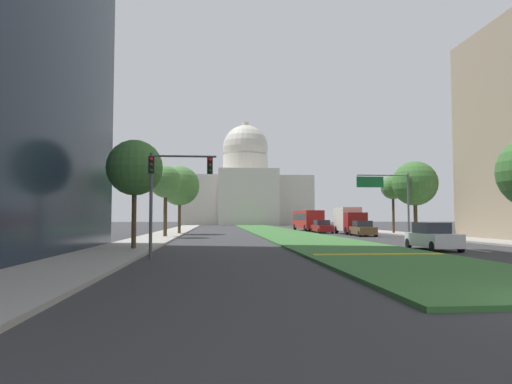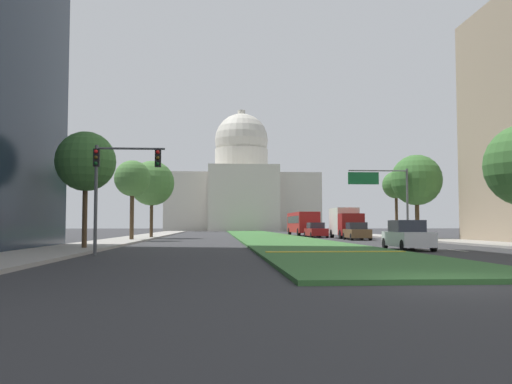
{
  "view_description": "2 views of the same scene",
  "coord_description": "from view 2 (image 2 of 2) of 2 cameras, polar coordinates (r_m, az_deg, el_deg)",
  "views": [
    {
      "loc": [
        -8.11,
        -9.24,
        2.02
      ],
      "look_at": [
        -1.92,
        61.06,
        5.95
      ],
      "focal_mm": 31.75,
      "sensor_mm": 36.0,
      "label": 1
    },
    {
      "loc": [
        -5.58,
        -12.82,
        1.45
      ],
      "look_at": [
        -1.32,
        48.04,
        5.07
      ],
      "focal_mm": 38.45,
      "sensor_mm": 36.0,
      "label": 2
    }
  ],
  "objects": [
    {
      "name": "ground_plane",
      "position": [
        71.24,
        0.49,
        -4.56
      ],
      "size": [
        260.0,
        260.0,
        0.0
      ],
      "primitive_type": "plane",
      "color": "#333335"
    },
    {
      "name": "grass_median",
      "position": [
        65.44,
        0.89,
        -4.61
      ],
      "size": [
        7.4,
        104.73,
        0.14
      ],
      "primitive_type": "cube",
      "color": "#386B33",
      "rests_on": "ground_plane"
    },
    {
      "name": "median_curb_nose",
      "position": [
        26.38,
        8.26,
        -6.16
      ],
      "size": [
        6.66,
        0.5,
        0.04
      ],
      "primitive_type": "cube",
      "color": "gold",
      "rests_on": "grass_median"
    },
    {
      "name": "lane_dashes_right",
      "position": [
        49.63,
        11.63,
        -5.0
      ],
      "size": [
        0.16,
        35.36,
        0.01
      ],
      "color": "silver",
      "rests_on": "ground_plane"
    },
    {
      "name": "sidewalk_left",
      "position": [
        59.95,
        -11.94,
        -4.64
      ],
      "size": [
        4.0,
        104.73,
        0.15
      ],
      "primitive_type": "cube",
      "color": "#9E9991",
      "rests_on": "ground_plane"
    },
    {
      "name": "sidewalk_right",
      "position": [
        62.47,
        14.12,
        -4.56
      ],
      "size": [
        4.0,
        104.73,
        0.15
      ],
      "primitive_type": "cube",
      "color": "#9E9991",
      "rests_on": "ground_plane"
    },
    {
      "name": "capitol_building",
      "position": [
        128.75,
        -1.51,
        0.24
      ],
      "size": [
        34.74,
        24.03,
        28.66
      ],
      "color": "beige",
      "rests_on": "ground_plane"
    },
    {
      "name": "traffic_light_near_left",
      "position": [
        26.74,
        -14.53,
        1.75
      ],
      "size": [
        3.34,
        0.35,
        5.2
      ],
      "color": "#515456",
      "rests_on": "ground_plane"
    },
    {
      "name": "overhead_guide_sign",
      "position": [
        50.68,
        13.26,
        0.31
      ],
      "size": [
        5.53,
        0.2,
        6.5
      ],
      "color": "#515456",
      "rests_on": "ground_plane"
    },
    {
      "name": "street_tree_left_near",
      "position": [
        32.5,
        -17.29,
        3.02
      ],
      "size": [
        3.38,
        3.38,
        6.71
      ],
      "color": "#4C3823",
      "rests_on": "ground_plane"
    },
    {
      "name": "street_tree_left_mid",
      "position": [
        49.42,
        -12.74,
        1.33
      ],
      "size": [
        3.18,
        3.18,
        7.1
      ],
      "color": "#4C3823",
      "rests_on": "ground_plane"
    },
    {
      "name": "street_tree_right_mid",
      "position": [
        53.73,
        16.36,
        1.19
      ],
      "size": [
        4.77,
        4.77,
        8.02
      ],
      "color": "#4C3823",
      "rests_on": "ground_plane"
    },
    {
      "name": "street_tree_left_far",
      "position": [
        57.71,
        -10.79,
        0.89
      ],
      "size": [
        4.65,
        4.65,
        8.05
      ],
      "color": "#4C3823",
      "rests_on": "ground_plane"
    },
    {
      "name": "street_tree_right_far",
      "position": [
        59.93,
        14.36,
        0.67
      ],
      "size": [
        2.9,
        2.9,
        7.1
      ],
      "color": "#4C3823",
      "rests_on": "ground_plane"
    },
    {
      "name": "sedan_lead_stopped",
      "position": [
        32.28,
        15.48,
        -4.43
      ],
      "size": [
        2.01,
        4.61,
        1.69
      ],
      "color": "silver",
      "rests_on": "ground_plane"
    },
    {
      "name": "sedan_midblock",
      "position": [
        52.16,
        10.44,
        -4.08
      ],
      "size": [
        2.08,
        4.41,
        1.65
      ],
      "color": "brown",
      "rests_on": "ground_plane"
    },
    {
      "name": "sedan_distant",
      "position": [
        61.19,
        6.24,
        -4.0
      ],
      "size": [
        2.01,
        4.65,
        1.67
      ],
      "color": "maroon",
      "rests_on": "ground_plane"
    },
    {
      "name": "box_truck_delivery",
      "position": [
        58.35,
        9.31,
        -3.13
      ],
      "size": [
        2.4,
        6.4,
        3.2
      ],
      "color": "maroon",
      "rests_on": "ground_plane"
    },
    {
      "name": "city_bus",
      "position": [
        69.6,
        4.88,
        -3.12
      ],
      "size": [
        2.62,
        11.0,
        2.95
      ],
      "color": "#B21E1E",
      "rests_on": "ground_plane"
    }
  ]
}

